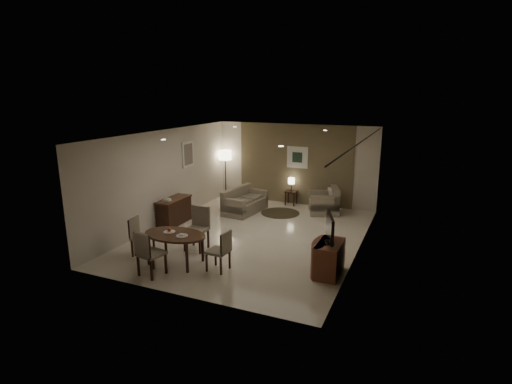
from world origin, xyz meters
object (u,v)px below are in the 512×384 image
at_px(chair_far, 196,229).
at_px(armchair, 324,200).
at_px(chair_right, 218,251).
at_px(tv_cabinet, 329,259).
at_px(dining_table, 176,248).
at_px(floor_lamp, 226,174).
at_px(chair_near, 151,253).
at_px(side_table, 291,198).
at_px(chair_left, 142,237).
at_px(console_desk, 174,211).
at_px(sofa, 245,200).

distance_m(chair_far, armchair, 4.66).
bearing_deg(chair_right, tv_cabinet, 112.03).
distance_m(dining_table, chair_right, 1.05).
bearing_deg(floor_lamp, chair_near, -76.48).
bearing_deg(chair_near, chair_far, -84.33).
distance_m(chair_right, side_table, 5.50).
distance_m(tv_cabinet, chair_left, 4.30).
xyz_separation_m(console_desk, floor_lamp, (0.02, 3.17, 0.49)).
distance_m(chair_near, floor_lamp, 6.35).
distance_m(dining_table, sofa, 4.16).
relative_size(chair_right, floor_lamp, 0.52).
bearing_deg(chair_near, dining_table, -88.84).
xyz_separation_m(armchair, floor_lamp, (-3.69, 0.44, 0.45)).
distance_m(chair_far, sofa, 3.31).
xyz_separation_m(chair_far, chair_right, (1.04, -0.81, -0.07)).
bearing_deg(chair_near, chair_left, -32.12).
xyz_separation_m(console_desk, chair_near, (1.50, -2.99, 0.11)).
distance_m(console_desk, sofa, 2.33).
xyz_separation_m(chair_left, sofa, (0.75, 4.07, -0.07)).
bearing_deg(sofa, tv_cabinet, -127.77).
bearing_deg(armchair, console_desk, -73.49).
relative_size(chair_right, armchair, 0.96).
distance_m(chair_right, sofa, 4.30).
xyz_separation_m(sofa, floor_lamp, (-1.37, 1.31, 0.48)).
distance_m(tv_cabinet, chair_right, 2.35).
height_order(tv_cabinet, chair_near, chair_near).
relative_size(dining_table, chair_far, 1.41).
relative_size(sofa, floor_lamp, 0.94).
bearing_deg(chair_left, armchair, -40.40).
bearing_deg(armchair, chair_near, -40.97).
xyz_separation_m(chair_left, side_table, (1.82, 5.46, -0.21)).
distance_m(chair_far, chair_right, 1.32).
relative_size(tv_cabinet, side_table, 1.88).
height_order(chair_right, sofa, chair_right).
distance_m(side_table, floor_lamp, 2.53).
distance_m(console_desk, chair_near, 3.35).
bearing_deg(chair_right, chair_near, -53.56).
bearing_deg(chair_near, floor_lamp, -66.34).
bearing_deg(floor_lamp, sofa, -43.72).
xyz_separation_m(chair_left, chair_right, (2.02, -0.03, -0.00)).
height_order(dining_table, chair_right, chair_right).
relative_size(console_desk, floor_lamp, 0.69).
height_order(chair_left, floor_lamp, floor_lamp).
distance_m(console_desk, chair_right, 3.48).
distance_m(dining_table, floor_lamp, 5.71).
height_order(chair_near, armchair, chair_near).
height_order(tv_cabinet, dining_table, tv_cabinet).
height_order(console_desk, side_table, console_desk).
height_order(console_desk, chair_left, chair_left).
bearing_deg(armchair, chair_far, -46.48).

